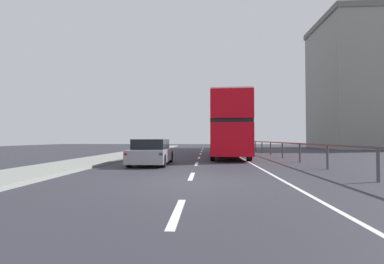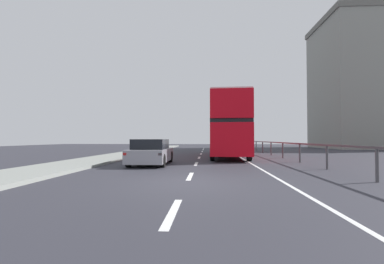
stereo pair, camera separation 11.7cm
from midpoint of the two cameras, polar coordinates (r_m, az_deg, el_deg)
The scene contains 6 objects.
ground_plane at distance 8.55m, azimuth -0.58°, elevation -11.02°, with size 75.35×120.00×0.10m, color #2F2F37.
near_sidewalk_kerb at distance 10.88m, azimuth -35.47°, elevation -8.05°, with size 2.84×80.00×0.14m, color gray.
lane_paint_markings at distance 17.27m, azimuth 7.92°, elevation -6.00°, with size 3.17×46.00×0.01m.
bridge_side_railing at distance 18.22m, azimuth 20.65°, elevation -2.83°, with size 0.10×42.00×1.12m.
double_decker_bus_red at distance 20.79m, azimuth 7.96°, elevation 1.17°, with size 2.91×11.58×4.34m.
hatchback_car_near at distance 14.22m, azimuth -8.52°, elevation -4.35°, with size 1.90×4.29×1.34m.
Camera 2 is at (0.66, -8.40, 1.37)m, focal length 24.71 mm.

